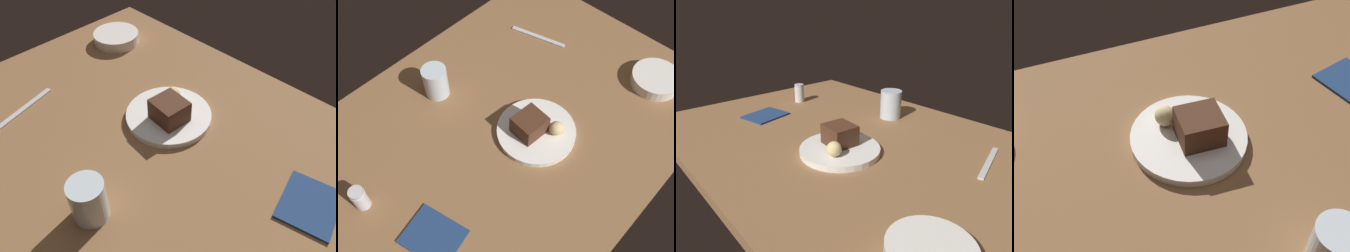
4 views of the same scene
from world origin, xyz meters
The scene contains 8 objects.
dining_table centered at (0.00, 0.00, 1.50)cm, with size 120.00×84.00×3.00cm, color brown.
dessert_plate centered at (4.92, -7.81, 3.82)cm, with size 21.94×21.94×1.65cm, color white.
chocolate_cake_slice centered at (3.36, -6.49, 7.46)cm, with size 8.04×7.43×5.62cm, color #472819.
bread_roll centered at (7.87, -12.29, 6.63)cm, with size 3.97×3.97×3.97cm, color #DBC184.
salt_shaker centered at (-40.50, 9.47, 6.51)cm, with size 3.78×3.78×7.12cm.
water_glass centered at (-4.11, 23.24, 7.85)cm, with size 7.24×7.24×9.70cm, color silver.
butter_knife centered at (34.55, 16.89, 3.25)cm, with size 19.00×1.40×0.50cm, color silver.
folded_napkin centered at (-34.12, -9.45, 3.30)cm, with size 11.11×13.42×0.60cm, color navy.
Camera 3 is at (62.95, -57.24, 42.14)cm, focal length 33.41 mm.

